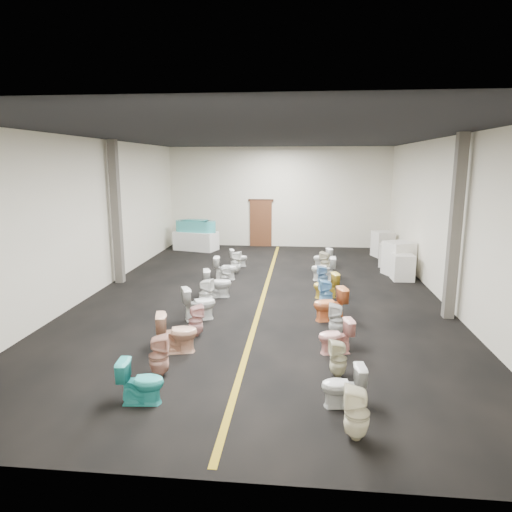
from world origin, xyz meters
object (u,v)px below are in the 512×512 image
object	(u,v)px
appliance_crate_c	(391,255)
toilet_left_8	(225,268)
toilet_left_9	(236,262)
toilet_right_2	(338,359)
appliance_crate_a	(403,267)
toilet_right_11	(322,258)
display_table	(196,241)
toilet_right_6	(326,294)
toilet_left_0	(141,382)
appliance_crate_d	(383,244)
toilet_right_7	(326,285)
toilet_left_6	(217,283)
toilet_left_10	(238,258)
toilet_right_10	(325,262)
toilet_right_0	(357,413)
toilet_left_2	(177,332)
toilet_right_5	(330,304)
toilet_right_1	(343,386)
toilet_left_7	(225,277)
toilet_left_4	(199,303)
toilet_left_1	(159,356)
toilet_right_8	(323,277)
toilet_right_9	(323,269)
toilet_left_5	(206,293)
appliance_crate_b	(398,258)
bathtub	(196,226)
toilet_left_3	(196,321)

from	to	relation	value
appliance_crate_c	toilet_left_8	distance (m)	6.34
toilet_left_9	toilet_right_2	size ratio (longest dim) A/B	1.10
appliance_crate_a	toilet_right_11	size ratio (longest dim) A/B	1.23
display_table	toilet_right_6	distance (m)	9.42
toilet_left_8	toilet_left_0	bearing A→B (deg)	177.12
appliance_crate_d	toilet_right_2	world-z (taller)	appliance_crate_d
appliance_crate_a	toilet_right_7	size ratio (longest dim) A/B	1.18
toilet_left_0	toilet_left_9	world-z (taller)	toilet_left_9
toilet_left_6	toilet_left_9	xyz separation A→B (m)	(0.10, 2.97, -0.03)
toilet_left_10	toilet_right_10	xyz separation A→B (m)	(3.16, -0.71, 0.05)
toilet_right_6	toilet_right_0	bearing A→B (deg)	-8.31
appliance_crate_d	toilet_left_2	bearing A→B (deg)	-119.38
toilet_right_0	toilet_right_5	bearing A→B (deg)	-175.17
toilet_left_8	toilet_right_7	distance (m)	3.67
toilet_right_1	toilet_left_7	bearing A→B (deg)	-161.87
toilet_left_4	toilet_left_7	size ratio (longest dim) A/B	1.22
toilet_left_1	toilet_right_2	distance (m)	3.23
toilet_left_0	toilet_right_8	bearing A→B (deg)	-28.68
toilet_right_9	toilet_right_10	distance (m)	1.06
toilet_left_5	toilet_left_7	world-z (taller)	toilet_left_5
toilet_right_2	appliance_crate_b	bearing A→B (deg)	153.57
display_table	toilet_left_0	size ratio (longest dim) A/B	2.49
toilet_left_8	toilet_right_8	world-z (taller)	toilet_left_8
toilet_left_1	toilet_right_1	bearing A→B (deg)	-114.87
toilet_left_6	toilet_right_5	bearing A→B (deg)	-131.65
appliance_crate_d	toilet_right_1	distance (m)	12.43
toilet_right_11	appliance_crate_b	bearing A→B (deg)	49.46
appliance_crate_a	toilet_left_8	xyz separation A→B (m)	(-5.82, -0.50, -0.04)
appliance_crate_b	toilet_right_6	distance (m)	4.78
toilet_right_5	toilet_right_7	size ratio (longest dim) A/B	1.14
toilet_right_6	toilet_right_8	world-z (taller)	toilet_right_6
bathtub	toilet_left_1	size ratio (longest dim) A/B	2.32
appliance_crate_c	toilet_right_6	xyz separation A→B (m)	(-2.66, -5.29, -0.05)
toilet_right_0	appliance_crate_a	bearing A→B (deg)	168.37
toilet_left_5	toilet_left_6	distance (m)	1.04
toilet_left_10	toilet_right_2	world-z (taller)	toilet_right_2
appliance_crate_b	toilet_right_1	world-z (taller)	appliance_crate_b
toilet_right_7	toilet_right_8	bearing A→B (deg)	167.81
display_table	appliance_crate_a	distance (m)	9.17
appliance_crate_d	display_table	bearing A→B (deg)	175.34
appliance_crate_d	toilet_right_6	size ratio (longest dim) A/B	1.33
toilet_left_4	toilet_left_7	world-z (taller)	toilet_left_4
toilet_left_7	toilet_right_10	bearing A→B (deg)	-74.92
toilet_left_7	toilet_left_10	distance (m)	2.98
appliance_crate_d	toilet_left_1	xyz separation A→B (m)	(-5.84, -11.42, -0.13)
toilet_left_3	toilet_left_10	bearing A→B (deg)	-24.66
toilet_right_11	toilet_right_2	bearing A→B (deg)	-20.27
appliance_crate_c	toilet_left_5	world-z (taller)	appliance_crate_c
appliance_crate_c	appliance_crate_d	distance (m)	1.85
toilet_left_3	toilet_left_4	distance (m)	1.12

